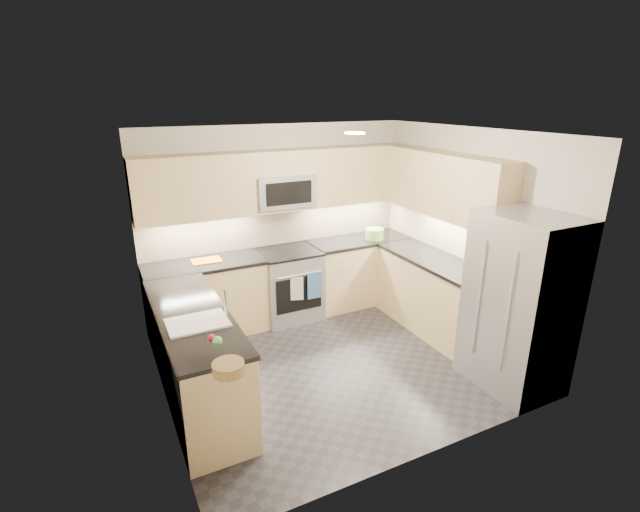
{
  "coord_description": "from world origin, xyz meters",
  "views": [
    {
      "loc": [
        -2.16,
        -3.99,
        2.84
      ],
      "look_at": [
        0.0,
        0.35,
        1.15
      ],
      "focal_mm": 26.0,
      "sensor_mm": 36.0,
      "label": 1
    }
  ],
  "objects_px": {
    "gas_range": "(289,285)",
    "refrigerator": "(520,303)",
    "utensil_bowl": "(375,234)",
    "cutting_board": "(206,261)",
    "microwave": "(283,190)",
    "fruit_basket": "(228,368)"
  },
  "relations": [
    {
      "from": "utensil_bowl",
      "to": "cutting_board",
      "type": "height_order",
      "value": "utensil_bowl"
    },
    {
      "from": "microwave",
      "to": "refrigerator",
      "type": "xyz_separation_m",
      "value": [
        1.45,
        -2.55,
        -0.8
      ]
    },
    {
      "from": "gas_range",
      "to": "utensil_bowl",
      "type": "xyz_separation_m",
      "value": [
        1.27,
        -0.07,
        0.56
      ]
    },
    {
      "from": "microwave",
      "to": "refrigerator",
      "type": "relative_size",
      "value": 0.42
    },
    {
      "from": "microwave",
      "to": "cutting_board",
      "type": "xyz_separation_m",
      "value": [
        -1.04,
        -0.06,
        -0.75
      ]
    },
    {
      "from": "utensil_bowl",
      "to": "fruit_basket",
      "type": "distance_m",
      "value": 3.59
    },
    {
      "from": "gas_range",
      "to": "fruit_basket",
      "type": "relative_size",
      "value": 3.91
    },
    {
      "from": "gas_range",
      "to": "refrigerator",
      "type": "distance_m",
      "value": 2.86
    },
    {
      "from": "cutting_board",
      "to": "utensil_bowl",
      "type": "bearing_deg",
      "value": -3.39
    },
    {
      "from": "refrigerator",
      "to": "gas_range",
      "type": "bearing_deg",
      "value": 120.88
    },
    {
      "from": "utensil_bowl",
      "to": "gas_range",
      "type": "bearing_deg",
      "value": 176.74
    },
    {
      "from": "refrigerator",
      "to": "fruit_basket",
      "type": "bearing_deg",
      "value": 179.36
    },
    {
      "from": "gas_range",
      "to": "refrigerator",
      "type": "relative_size",
      "value": 0.51
    },
    {
      "from": "refrigerator",
      "to": "fruit_basket",
      "type": "relative_size",
      "value": 7.73
    },
    {
      "from": "gas_range",
      "to": "refrigerator",
      "type": "xyz_separation_m",
      "value": [
        1.45,
        -2.43,
        0.45
      ]
    },
    {
      "from": "utensil_bowl",
      "to": "refrigerator",
      "type": "bearing_deg",
      "value": -85.7
    },
    {
      "from": "fruit_basket",
      "to": "cutting_board",
      "type": "bearing_deg",
      "value": 80.2
    },
    {
      "from": "utensil_bowl",
      "to": "cutting_board",
      "type": "bearing_deg",
      "value": 176.61
    },
    {
      "from": "gas_range",
      "to": "microwave",
      "type": "xyz_separation_m",
      "value": [
        0.0,
        0.12,
        1.24
      ]
    },
    {
      "from": "gas_range",
      "to": "cutting_board",
      "type": "relative_size",
      "value": 2.64
    },
    {
      "from": "gas_range",
      "to": "microwave",
      "type": "height_order",
      "value": "microwave"
    },
    {
      "from": "refrigerator",
      "to": "cutting_board",
      "type": "distance_m",
      "value": 3.52
    }
  ]
}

